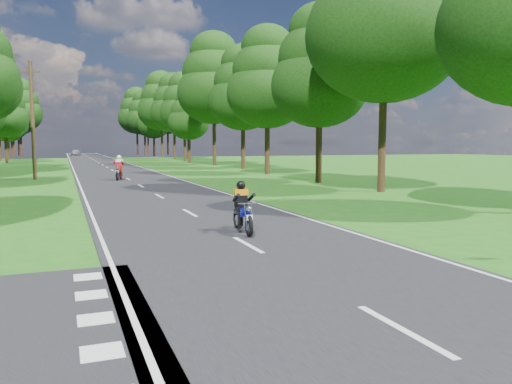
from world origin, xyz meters
name	(u,v)px	position (x,y,z in m)	size (l,w,h in m)	color
ground	(281,264)	(0.00, 0.00, 0.00)	(160.00, 160.00, 0.00)	#1E5814
main_road	(103,165)	(0.00, 50.00, 0.01)	(7.00, 140.00, 0.02)	black
road_markings	(102,166)	(-0.14, 48.13, 0.02)	(7.40, 140.00, 0.01)	silver
treeline	(106,99)	(1.43, 60.06, 8.25)	(40.00, 115.35, 14.78)	black
telegraph_pole	(33,120)	(-6.00, 28.00, 4.07)	(1.20, 0.26, 8.00)	#382616
rider_near_blue	(243,207)	(0.46, 3.65, 0.74)	(0.57, 1.72, 1.44)	navy
rider_far_red	(119,167)	(-0.66, 25.48, 0.86)	(0.67, 2.01, 1.67)	#AB1D0D
distant_car	(76,152)	(-1.84, 95.00, 0.64)	(1.47, 3.65, 1.24)	#ABAEB2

